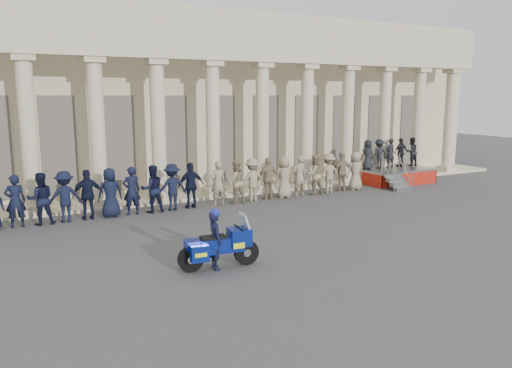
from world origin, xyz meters
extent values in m
plane|color=#3C3C3E|center=(0.00, 0.00, 0.00)|extent=(90.00, 90.00, 0.00)
cube|color=#C1B390|center=(0.00, 15.00, 4.50)|extent=(40.00, 10.00, 9.00)
cube|color=#C1B390|center=(0.00, 8.80, 0.07)|extent=(40.00, 2.60, 0.15)
cube|color=#C1B390|center=(0.00, 8.00, 6.79)|extent=(35.80, 1.00, 1.00)
cube|color=#C1B390|center=(0.00, 8.00, 7.89)|extent=(35.80, 1.00, 1.20)
cube|color=#C1B390|center=(-6.50, 8.00, 0.30)|extent=(0.90, 0.90, 0.30)
cylinder|color=#C1B390|center=(-6.50, 8.00, 3.25)|extent=(0.64, 0.64, 5.60)
cube|color=#C1B390|center=(-6.50, 8.00, 6.17)|extent=(0.85, 0.85, 0.24)
cube|color=#C1B390|center=(-3.90, 8.00, 0.30)|extent=(0.90, 0.90, 0.30)
cylinder|color=#C1B390|center=(-3.90, 8.00, 3.25)|extent=(0.64, 0.64, 5.60)
cube|color=#C1B390|center=(-3.90, 8.00, 6.17)|extent=(0.85, 0.85, 0.24)
cube|color=#C1B390|center=(-1.30, 8.00, 0.30)|extent=(0.90, 0.90, 0.30)
cylinder|color=#C1B390|center=(-1.30, 8.00, 3.25)|extent=(0.64, 0.64, 5.60)
cube|color=#C1B390|center=(-1.30, 8.00, 6.17)|extent=(0.85, 0.85, 0.24)
cube|color=#C1B390|center=(1.30, 8.00, 0.30)|extent=(0.90, 0.90, 0.30)
cylinder|color=#C1B390|center=(1.30, 8.00, 3.25)|extent=(0.64, 0.64, 5.60)
cube|color=#C1B390|center=(1.30, 8.00, 6.17)|extent=(0.85, 0.85, 0.24)
cube|color=#C1B390|center=(3.90, 8.00, 0.30)|extent=(0.90, 0.90, 0.30)
cylinder|color=#C1B390|center=(3.90, 8.00, 3.25)|extent=(0.64, 0.64, 5.60)
cube|color=#C1B390|center=(3.90, 8.00, 6.17)|extent=(0.85, 0.85, 0.24)
cube|color=#C1B390|center=(6.50, 8.00, 0.30)|extent=(0.90, 0.90, 0.30)
cylinder|color=#C1B390|center=(6.50, 8.00, 3.25)|extent=(0.64, 0.64, 5.60)
cube|color=#C1B390|center=(6.50, 8.00, 6.17)|extent=(0.85, 0.85, 0.24)
cube|color=#C1B390|center=(9.10, 8.00, 0.30)|extent=(0.90, 0.90, 0.30)
cylinder|color=#C1B390|center=(9.10, 8.00, 3.25)|extent=(0.64, 0.64, 5.60)
cube|color=#C1B390|center=(9.10, 8.00, 6.17)|extent=(0.85, 0.85, 0.24)
cube|color=#C1B390|center=(11.70, 8.00, 0.30)|extent=(0.90, 0.90, 0.30)
cylinder|color=#C1B390|center=(11.70, 8.00, 3.25)|extent=(0.64, 0.64, 5.60)
cube|color=#C1B390|center=(11.70, 8.00, 6.17)|extent=(0.85, 0.85, 0.24)
cube|color=#C1B390|center=(14.30, 8.00, 0.30)|extent=(0.90, 0.90, 0.30)
cylinder|color=#C1B390|center=(14.30, 8.00, 3.25)|extent=(0.64, 0.64, 5.60)
cube|color=#C1B390|center=(14.30, 8.00, 6.17)|extent=(0.85, 0.85, 0.24)
cube|color=#C1B390|center=(16.90, 8.00, 0.30)|extent=(0.90, 0.90, 0.30)
cylinder|color=#C1B390|center=(16.90, 8.00, 3.25)|extent=(0.64, 0.64, 5.60)
cube|color=#C1B390|center=(16.90, 8.00, 6.17)|extent=(0.85, 0.85, 0.24)
cube|color=black|center=(-5.20, 10.02, 2.55)|extent=(1.30, 0.12, 4.20)
cube|color=black|center=(-2.60, 10.02, 2.55)|extent=(1.30, 0.12, 4.20)
cube|color=black|center=(0.00, 10.02, 2.55)|extent=(1.30, 0.12, 4.20)
cube|color=black|center=(2.60, 10.02, 2.55)|extent=(1.30, 0.12, 4.20)
cube|color=black|center=(5.20, 10.02, 2.55)|extent=(1.30, 0.12, 4.20)
cube|color=black|center=(7.80, 10.02, 2.55)|extent=(1.30, 0.12, 4.20)
cube|color=black|center=(10.40, 10.02, 2.55)|extent=(1.30, 0.12, 4.20)
cube|color=black|center=(13.00, 10.02, 2.55)|extent=(1.30, 0.12, 4.20)
cube|color=black|center=(15.60, 10.02, 2.55)|extent=(1.30, 0.12, 4.20)
imported|color=black|center=(-7.22, 6.31, 0.98)|extent=(0.71, 0.47, 1.96)
imported|color=black|center=(-6.38, 6.31, 0.98)|extent=(0.95, 0.74, 1.96)
imported|color=black|center=(-5.53, 6.31, 0.98)|extent=(1.27, 0.73, 1.96)
imported|color=black|center=(-4.69, 6.31, 0.98)|extent=(1.15, 0.48, 1.96)
imported|color=black|center=(-3.85, 6.31, 0.98)|extent=(0.96, 0.62, 1.96)
imported|color=black|center=(-3.00, 6.31, 0.98)|extent=(0.71, 0.47, 1.96)
imported|color=black|center=(-2.16, 6.31, 0.98)|extent=(0.95, 0.74, 1.96)
imported|color=black|center=(-1.31, 6.31, 0.98)|extent=(1.27, 0.73, 1.96)
imported|color=black|center=(-0.47, 6.31, 0.98)|extent=(1.15, 0.48, 1.96)
imported|color=gray|center=(0.78, 6.31, 0.98)|extent=(0.71, 0.47, 1.96)
imported|color=gray|center=(1.62, 6.31, 0.98)|extent=(0.95, 0.74, 1.96)
imported|color=gray|center=(2.47, 6.31, 0.98)|extent=(1.27, 0.73, 1.96)
imported|color=gray|center=(3.31, 6.31, 0.98)|extent=(1.15, 0.48, 1.96)
imported|color=gray|center=(4.16, 6.31, 0.98)|extent=(0.96, 0.62, 1.96)
imported|color=gray|center=(5.00, 6.31, 0.98)|extent=(0.71, 0.47, 1.96)
imported|color=gray|center=(5.85, 6.31, 0.98)|extent=(0.95, 0.74, 1.96)
imported|color=gray|center=(6.69, 6.31, 0.98)|extent=(1.27, 0.73, 1.96)
imported|color=gray|center=(7.53, 6.31, 0.98)|extent=(1.15, 0.48, 1.96)
imported|color=gray|center=(8.38, 6.31, 0.98)|extent=(0.96, 0.62, 1.96)
cube|color=gray|center=(11.70, 7.22, 0.74)|extent=(3.92, 2.80, 0.10)
cube|color=#A51A0D|center=(11.70, 5.84, 0.35)|extent=(3.92, 0.04, 0.69)
cube|color=#A51A0D|center=(9.76, 7.22, 0.35)|extent=(0.04, 2.80, 0.69)
cube|color=#A51A0D|center=(13.64, 7.22, 0.35)|extent=(0.04, 2.80, 0.69)
cube|color=gray|center=(10.34, 4.92, 0.10)|extent=(1.10, 0.28, 0.20)
cube|color=gray|center=(10.34, 5.20, 0.30)|extent=(1.10, 0.28, 0.20)
cube|color=gray|center=(10.34, 5.48, 0.50)|extent=(1.10, 0.28, 0.20)
cube|color=gray|center=(10.34, 5.76, 0.69)|extent=(1.10, 0.28, 0.20)
cylinder|color=gray|center=(11.70, 8.57, 1.29)|extent=(3.92, 0.04, 0.04)
imported|color=black|center=(10.10, 7.42, 1.60)|extent=(0.79, 0.51, 1.61)
imported|color=black|center=(10.90, 7.42, 1.60)|extent=(1.04, 0.60, 1.61)
imported|color=black|center=(11.70, 7.42, 1.60)|extent=(0.59, 0.39, 1.61)
imported|color=black|center=(12.50, 7.42, 1.60)|extent=(0.94, 0.39, 1.61)
imported|color=black|center=(13.30, 7.42, 1.60)|extent=(0.78, 0.61, 1.61)
cylinder|color=black|center=(-1.68, -1.24, 0.36)|extent=(0.73, 0.22, 0.71)
cylinder|color=black|center=(-3.30, -1.07, 0.36)|extent=(0.73, 0.22, 0.71)
cube|color=navy|center=(-2.44, -1.16, 0.67)|extent=(1.28, 0.58, 0.41)
cube|color=navy|center=(-1.90, -1.22, 0.84)|extent=(0.65, 0.62, 0.49)
cube|color=silver|center=(-1.90, -1.22, 0.59)|extent=(0.27, 0.35, 0.13)
cube|color=#B2BFCC|center=(-1.72, -1.24, 1.21)|extent=(0.28, 0.52, 0.58)
cube|color=black|center=(-2.65, -1.14, 0.89)|extent=(0.74, 0.44, 0.11)
cube|color=navy|center=(-3.24, -1.08, 0.76)|extent=(0.41, 0.41, 0.24)
cube|color=navy|center=(-3.17, -1.44, 0.59)|extent=(0.51, 0.29, 0.43)
cube|color=#D8ED0C|center=(-3.17, -1.44, 0.59)|extent=(0.35, 0.29, 0.11)
cube|color=navy|center=(-3.10, -0.75, 0.59)|extent=(0.51, 0.29, 0.43)
cube|color=#D8ED0C|center=(-3.10, -0.75, 0.59)|extent=(0.35, 0.29, 0.11)
cylinder|color=silver|center=(-2.95, -0.85, 0.32)|extent=(0.66, 0.18, 0.11)
cylinder|color=black|center=(-1.90, -1.22, 1.10)|extent=(0.12, 0.76, 0.04)
imported|color=black|center=(-2.60, -1.15, 0.81)|extent=(0.45, 0.63, 1.63)
sphere|color=navy|center=(-2.60, -1.15, 1.58)|extent=(0.28, 0.28, 0.28)
camera|label=1|loc=(-7.84, -13.36, 4.74)|focal=35.00mm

